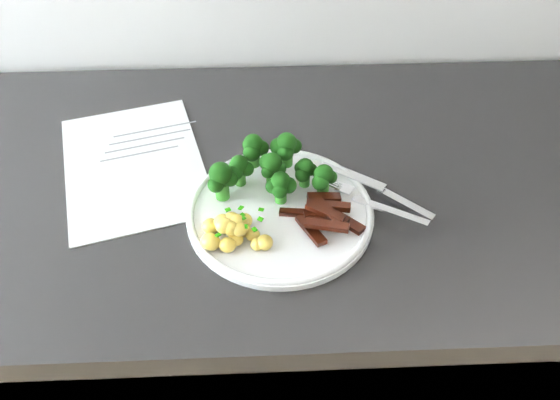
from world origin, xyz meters
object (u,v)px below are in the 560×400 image
potatoes (231,231)px  knife (390,196)px  counter (255,336)px  recipe_paper (134,164)px  beef_strips (325,214)px  fork (374,203)px  plate (280,211)px  broccoli (270,166)px

potatoes → knife: bearing=17.7°
potatoes → knife: (0.23, 0.07, -0.02)m
counter → recipe_paper: recipe_paper is taller
counter → knife: knife is taller
beef_strips → fork: beef_strips is taller
potatoes → beef_strips: bearing=12.9°
recipe_paper → knife: (0.39, -0.10, 0.01)m
beef_strips → knife: beef_strips is taller
plate → fork: (0.13, 0.00, 0.01)m
counter → broccoli: broccoli is taller
potatoes → broccoli: bearing=61.8°
plate → broccoli: size_ratio=1.45×
plate → fork: fork is taller
recipe_paper → plate: 0.26m
plate → potatoes: 0.09m
counter → fork: bearing=-23.0°
recipe_paper → potatoes: 0.23m
plate → fork: 0.13m
counter → broccoli: 0.51m
counter → fork: size_ratio=16.59×
broccoli → potatoes: 0.12m
recipe_paper → knife: knife is taller
plate → broccoli: 0.07m
recipe_paper → beef_strips: (0.29, -0.14, 0.02)m
broccoli → fork: bearing=-19.2°
potatoes → knife: size_ratio=0.62×
recipe_paper → broccoli: bearing=-17.3°
counter → recipe_paper: size_ratio=7.26×
beef_strips → plate: bearing=160.8°
broccoli → potatoes: size_ratio=1.92×
plate → knife: (0.16, 0.02, 0.00)m
broccoli → counter: bearing=144.2°
plate → broccoli: bearing=104.1°
broccoli → beef_strips: broccoli is taller
knife → potatoes: bearing=-162.3°
broccoli → beef_strips: bearing=-44.6°
counter → potatoes: 0.51m
knife → plate: bearing=-172.0°
potatoes → fork: bearing=14.2°
potatoes → fork: potatoes is taller
broccoli → fork: (0.15, -0.05, -0.03)m
fork → potatoes: bearing=-165.8°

